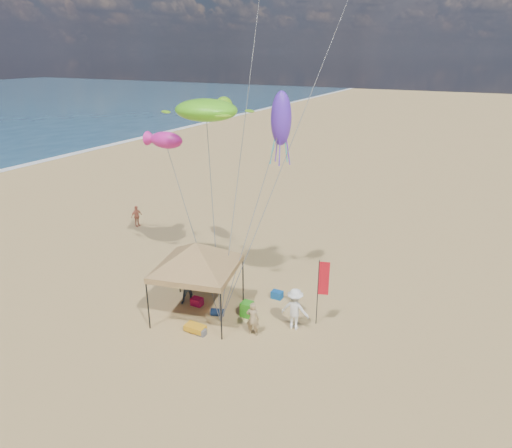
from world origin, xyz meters
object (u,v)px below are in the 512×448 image
object	(u,v)px
canopy_tent	(196,246)
chair_yellow	(184,277)
feather_flag	(322,282)
cooler_blue	(277,295)
cooler_red	(197,302)
chair_green	(247,309)
person_near_c	(295,309)
person_far_a	(137,216)
person_near_a	(253,319)
person_near_b	(189,286)
beach_cart	(195,328)

from	to	relation	value
canopy_tent	chair_yellow	bearing A→B (deg)	138.69
feather_flag	cooler_blue	world-z (taller)	feather_flag
canopy_tent	cooler_red	xyz separation A→B (m)	(-0.51, 0.57, -3.26)
feather_flag	chair_green	world-z (taller)	feather_flag
person_near_c	person_far_a	xyz separation A→B (m)	(-14.62, 6.50, -0.21)
person_near_a	person_near_b	size ratio (longest dim) A/B	0.87
cooler_blue	person_near_a	distance (m)	3.34
cooler_red	chair_yellow	size ratio (longest dim) A/B	0.77
chair_green	person_near_c	distance (m)	2.41
canopy_tent	person_near_c	xyz separation A→B (m)	(4.40, 0.94, -2.49)
canopy_tent	feather_flag	size ratio (longest dim) A/B	2.09
feather_flag	cooler_red	distance (m)	6.21
cooler_red	person_far_a	size ratio (longest dim) A/B	0.36
person_near_a	person_far_a	distance (m)	15.32
cooler_blue	person_far_a	size ratio (longest dim) A/B	0.36
cooler_blue	person_near_b	distance (m)	4.33
person_near_b	chair_yellow	bearing A→B (deg)	89.47
cooler_blue	person_near_c	size ratio (longest dim) A/B	0.28
person_near_a	person_near_b	distance (m)	4.06
cooler_blue	chair_yellow	bearing A→B (deg)	-170.43
person_near_b	person_far_a	world-z (taller)	person_near_b
person_near_c	person_far_a	distance (m)	16.00
chair_yellow	person_near_a	world-z (taller)	person_near_a
canopy_tent	cooler_blue	xyz separation A→B (m)	(2.62, 2.95, -3.26)
feather_flag	chair_yellow	size ratio (longest dim) A/B	4.48
canopy_tent	person_near_b	xyz separation A→B (m)	(-0.95, 0.61, -2.55)
feather_flag	person_far_a	bearing A→B (deg)	159.91
beach_cart	person_near_c	world-z (taller)	person_near_c
cooler_red	person_near_c	size ratio (longest dim) A/B	0.28
beach_cart	person_near_c	xyz separation A→B (m)	(3.71, 2.26, 0.76)
person_near_b	person_near_c	xyz separation A→B (m)	(5.35, 0.33, 0.06)
chair_yellow	beach_cart	size ratio (longest dim) A/B	0.78
beach_cart	person_far_a	world-z (taller)	person_far_a
canopy_tent	cooler_red	size ratio (longest dim) A/B	12.14
chair_green	person_near_a	size ratio (longest dim) A/B	0.45
person_near_c	chair_yellow	bearing A→B (deg)	-13.40
canopy_tent	person_far_a	bearing A→B (deg)	143.95
beach_cart	person_near_a	bearing A→B (deg)	23.40
person_near_a	person_near_b	bearing A→B (deg)	-26.41
feather_flag	person_near_b	xyz separation A→B (m)	(-6.24, -1.16, -1.19)
feather_flag	chair_green	bearing A→B (deg)	-164.24
cooler_red	person_near_b	bearing A→B (deg)	175.26
chair_yellow	person_near_c	distance (m)	6.92
feather_flag	cooler_red	size ratio (longest dim) A/B	5.81
chair_yellow	person_far_a	distance (m)	9.48
person_near_b	person_far_a	size ratio (longest dim) A/B	1.20
feather_flag	person_near_b	distance (m)	6.46
beach_cart	person_far_a	bearing A→B (deg)	141.27
person_near_a	chair_green	bearing A→B (deg)	-64.95
person_far_a	cooler_red	bearing A→B (deg)	-114.47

